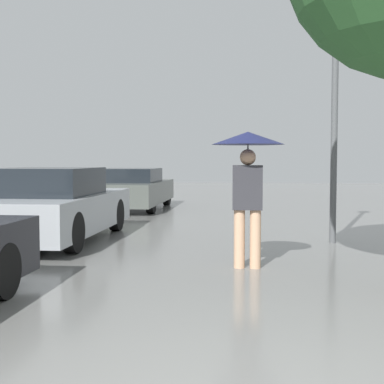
# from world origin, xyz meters

# --- Properties ---
(pedestrian) EXTENTS (0.95, 0.95, 1.78)m
(pedestrian) POSITION_xyz_m (0.09, 4.40, 1.38)
(pedestrian) COLOR tan
(pedestrian) RESTS_ON ground_plane
(parked_car_middle) EXTENTS (1.79, 4.21, 1.28)m
(parked_car_middle) POSITION_xyz_m (-3.35, 6.48, 0.60)
(parked_car_middle) COLOR #9EA3A8
(parked_car_middle) RESTS_ON ground_plane
(parked_car_farthest) EXTENTS (1.85, 4.28, 1.17)m
(parked_car_farthest) POSITION_xyz_m (-3.31, 12.53, 0.57)
(parked_car_farthest) COLOR #4C514C
(parked_car_farthest) RESTS_ON ground_plane
(street_lamp) EXTENTS (0.35, 0.35, 4.88)m
(street_lamp) POSITION_xyz_m (1.53, 6.69, 3.33)
(street_lamp) COLOR #515456
(street_lamp) RESTS_ON ground_plane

